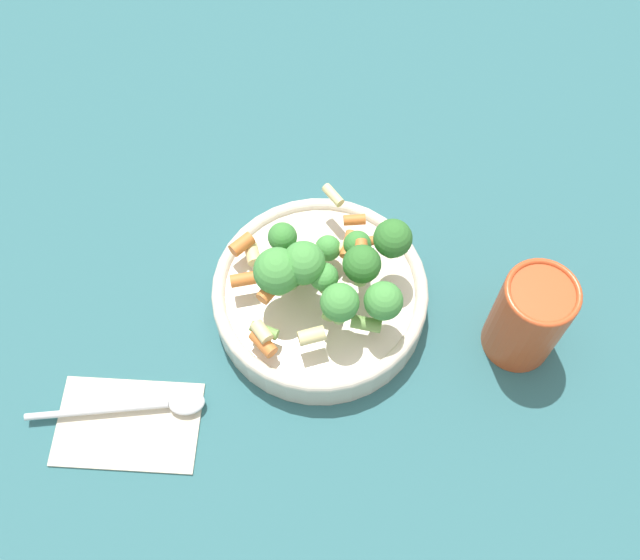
% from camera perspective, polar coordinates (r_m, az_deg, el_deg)
% --- Properties ---
extents(ground_plane, '(3.00, 3.00, 0.00)m').
position_cam_1_polar(ground_plane, '(0.80, 0.00, -1.99)').
color(ground_plane, '#2D6066').
extents(bowl, '(0.22, 0.22, 0.05)m').
position_cam_1_polar(bowl, '(0.78, 0.00, -1.20)').
color(bowl, beige).
rests_on(bowl, ground_plane).
extents(pasta_salad, '(0.17, 0.18, 0.08)m').
position_cam_1_polar(pasta_salad, '(0.72, 0.30, 0.84)').
color(pasta_salad, '#8CB766').
rests_on(pasta_salad, bowl).
extents(cup, '(0.07, 0.07, 0.12)m').
position_cam_1_polar(cup, '(0.76, 15.64, -2.73)').
color(cup, '#CC4C23').
rests_on(cup, ground_plane).
extents(napkin, '(0.13, 0.16, 0.01)m').
position_cam_1_polar(napkin, '(0.78, -14.42, -10.55)').
color(napkin, beige).
rests_on(napkin, ground_plane).
extents(spoon, '(0.05, 0.18, 0.01)m').
position_cam_1_polar(spoon, '(0.77, -12.91, -9.34)').
color(spoon, silver).
rests_on(spoon, napkin).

